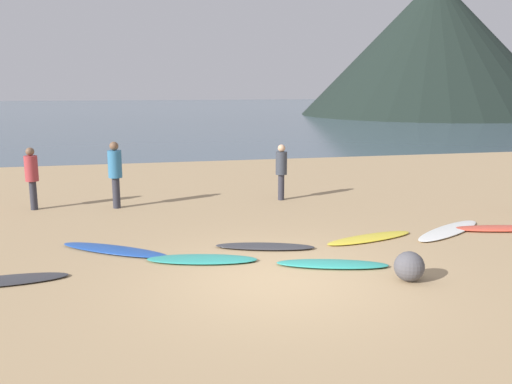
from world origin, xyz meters
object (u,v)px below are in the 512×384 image
(surfboard_4, at_px, (332,264))
(person_3, at_px, (115,169))
(person_1, at_px, (32,173))
(surfboard_2, at_px, (202,259))
(beach_rock_far, at_px, (409,266))
(surfboard_5, at_px, (370,238))
(person_0, at_px, (281,167))
(surfboard_0, at_px, (2,281))
(surfboard_6, at_px, (449,230))
(surfboard_1, at_px, (114,250))
(surfboard_7, at_px, (499,228))
(surfboard_3, at_px, (265,246))

(surfboard_4, relative_size, person_3, 1.14)
(person_1, bearing_deg, person_3, 56.62)
(surfboard_2, xyz_separation_m, beach_rock_far, (3.28, -1.82, 0.22))
(surfboard_5, height_order, person_0, person_0)
(surfboard_0, bearing_deg, person_3, 67.96)
(person_0, relative_size, person_3, 0.90)
(beach_rock_far, bearing_deg, surfboard_2, 150.95)
(surfboard_0, xyz_separation_m, surfboard_4, (5.70, -0.44, 0.01))
(surfboard_6, bearing_deg, surfboard_1, 147.01)
(beach_rock_far, bearing_deg, surfboard_7, 34.80)
(surfboard_3, relative_size, surfboard_4, 0.98)
(surfboard_2, height_order, surfboard_4, surfboard_4)
(beach_rock_far, bearing_deg, surfboard_4, 134.65)
(surfboard_2, height_order, person_3, person_3)
(surfboard_2, height_order, beach_rock_far, beach_rock_far)
(beach_rock_far, bearing_deg, surfboard_3, 129.29)
(surfboard_1, xyz_separation_m, surfboard_2, (1.62, -0.98, -0.00))
(person_1, bearing_deg, surfboard_5, 32.50)
(surfboard_2, xyz_separation_m, surfboard_7, (6.89, 0.69, 0.01))
(surfboard_7, relative_size, beach_rock_far, 4.38)
(surfboard_5, bearing_deg, person_0, 84.76)
(surfboard_4, height_order, person_1, person_1)
(surfboard_0, height_order, person_0, person_0)
(surfboard_7, bearing_deg, surfboard_5, -168.26)
(surfboard_3, relative_size, surfboard_7, 0.90)
(surfboard_4, bearing_deg, beach_rock_far, -28.46)
(surfboard_2, relative_size, surfboard_7, 0.93)
(surfboard_6, bearing_deg, surfboard_3, 152.04)
(beach_rock_far, bearing_deg, person_3, 125.82)
(surfboard_2, distance_m, beach_rock_far, 3.76)
(surfboard_6, relative_size, person_3, 1.41)
(surfboard_2, height_order, surfboard_6, surfboard_2)
(beach_rock_far, bearing_deg, person_1, 134.80)
(surfboard_4, bearing_deg, surfboard_0, -167.53)
(surfboard_4, height_order, surfboard_7, surfboard_7)
(surfboard_3, relative_size, person_0, 1.25)
(person_1, xyz_separation_m, beach_rock_far, (7.08, -7.13, -0.72))
(person_3, bearing_deg, surfboard_1, -161.54)
(surfboard_2, relative_size, surfboard_4, 1.02)
(surfboard_4, distance_m, person_1, 8.69)
(person_3, bearing_deg, surfboard_2, -143.77)
(surfboard_1, height_order, surfboard_5, surfboard_1)
(person_0, height_order, person_1, person_1)
(surfboard_2, xyz_separation_m, surfboard_6, (5.69, 0.83, -0.00))
(beach_rock_far, bearing_deg, surfboard_1, 150.27)
(surfboard_1, height_order, surfboard_3, surfboard_3)
(surfboard_0, bearing_deg, person_1, 89.82)
(surfboard_3, height_order, surfboard_6, surfboard_3)
(surfboard_1, height_order, person_3, person_3)
(surfboard_5, xyz_separation_m, person_0, (-0.76, 4.38, 0.91))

